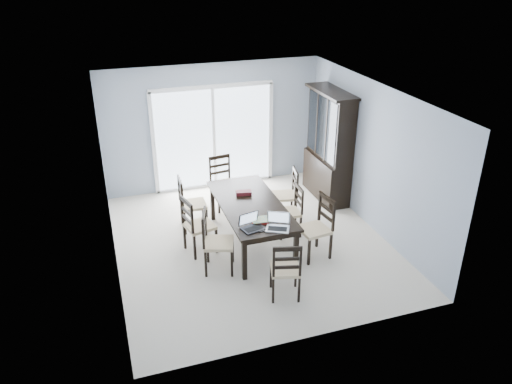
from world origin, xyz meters
TOP-DOWN VIEW (x-y plane):
  - floor at (0.00, 0.00)m, footprint 5.00×5.00m
  - ceiling at (0.00, 0.00)m, footprint 5.00×5.00m
  - back_wall at (0.00, 2.50)m, footprint 4.50×0.02m
  - wall_left at (-2.25, 0.00)m, footprint 0.02×5.00m
  - wall_right at (2.25, 0.00)m, footprint 0.02×5.00m
  - balcony at (0.00, 3.50)m, footprint 4.50×2.00m
  - railing at (0.00, 4.50)m, footprint 4.50×0.06m
  - dining_table at (0.00, 0.00)m, footprint 1.00×2.20m
  - china_hutch at (2.02, 1.25)m, footprint 0.50×1.38m
  - sliding_door at (0.00, 2.48)m, footprint 2.52×0.05m
  - chair_left_near at (-0.81, -0.59)m, footprint 0.57×0.56m
  - chair_left_mid at (-0.98, -0.02)m, footprint 0.54×0.53m
  - chair_left_far at (-0.91, 0.81)m, footprint 0.46×0.45m
  - chair_right_near at (0.95, -0.71)m, footprint 0.52×0.51m
  - chair_right_mid at (0.80, 0.06)m, footprint 0.43×0.42m
  - chair_right_far at (0.96, 0.64)m, footprint 0.50×0.49m
  - chair_end_near at (-0.00, -1.64)m, footprint 0.50×0.51m
  - chair_end_far at (-0.09, 1.53)m, footprint 0.50×0.51m
  - laptop_dark at (-0.22, -0.83)m, footprint 0.39×0.31m
  - laptop_silver at (0.13, -0.95)m, footprint 0.42×0.38m
  - book_stack at (-0.05, -0.65)m, footprint 0.30×0.24m
  - cell_phone at (-0.12, -0.93)m, footprint 0.12×0.07m
  - game_box at (-0.01, 0.36)m, footprint 0.29×0.18m
  - hot_tub at (-0.56, 3.37)m, footprint 1.96×1.81m

SIDE VIEW (x-z plane):
  - balcony at x=0.00m, z-range -0.10..0.00m
  - floor at x=0.00m, z-range 0.00..0.00m
  - hot_tub at x=-0.56m, z-range 0.00..0.88m
  - railing at x=0.00m, z-range 0.00..1.10m
  - chair_right_mid at x=0.80m, z-range 0.03..1.08m
  - chair_end_near at x=0.00m, z-range 0.03..1.12m
  - chair_right_far at x=0.96m, z-range 0.03..1.14m
  - chair_left_far at x=-0.91m, z-range 0.03..1.19m
  - chair_left_mid at x=-0.98m, z-range 0.03..1.20m
  - chair_end_far at x=-0.09m, z-range 0.03..1.20m
  - chair_left_near at x=-0.81m, z-range 0.03..1.21m
  - chair_right_near at x=0.95m, z-range 0.03..1.24m
  - dining_table at x=0.00m, z-range 0.30..1.05m
  - cell_phone at x=-0.12m, z-range 0.75..0.76m
  - book_stack at x=-0.05m, z-range 0.75..0.80m
  - game_box at x=-0.01m, z-range 0.75..0.82m
  - laptop_dark at x=-0.22m, z-range 0.69..0.92m
  - laptop_silver at x=0.13m, z-range 0.69..0.93m
  - china_hutch at x=2.02m, z-range -0.03..2.17m
  - sliding_door at x=0.00m, z-range 0.00..2.18m
  - back_wall at x=0.00m, z-range 0.00..2.60m
  - wall_left at x=-2.25m, z-range 0.00..2.60m
  - wall_right at x=2.25m, z-range 0.00..2.60m
  - ceiling at x=0.00m, z-range 2.60..2.60m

